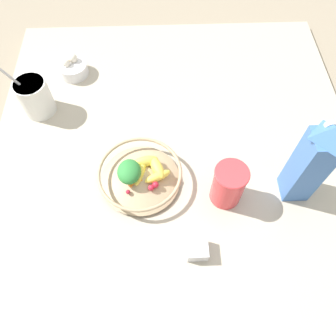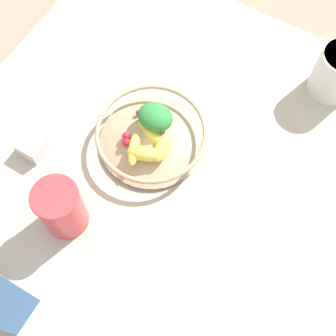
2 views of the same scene
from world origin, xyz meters
TOP-DOWN VIEW (x-y plane):
  - ground_plane at (0.00, 0.00)m, footprint 6.00×6.00m
  - countertop at (0.00, 0.00)m, footprint 1.14×1.14m
  - fruit_bowl at (0.11, 0.14)m, footprint 0.24×0.24m
  - milk_carton at (-0.33, 0.19)m, footprint 0.07×0.07m
  - yogurt_tub at (0.44, -0.14)m, footprint 0.14×0.10m
  - drinking_cup at (-0.14, 0.20)m, footprint 0.09×0.09m
  - spice_jar at (-0.04, 0.36)m, footprint 0.05×0.05m
  - garlic_bowl at (0.35, -0.31)m, footprint 0.10×0.10m

SIDE VIEW (x-z plane):
  - ground_plane at x=0.00m, z-range 0.00..0.00m
  - countertop at x=0.00m, z-range 0.00..0.03m
  - spice_jar at x=-0.04m, z-range 0.03..0.07m
  - garlic_bowl at x=0.35m, z-range 0.02..0.09m
  - fruit_bowl at x=0.11m, z-range 0.02..0.11m
  - yogurt_tub at x=0.44m, z-range -0.02..0.22m
  - drinking_cup at x=-0.14m, z-range 0.03..0.17m
  - milk_carton at x=-0.33m, z-range 0.03..0.33m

